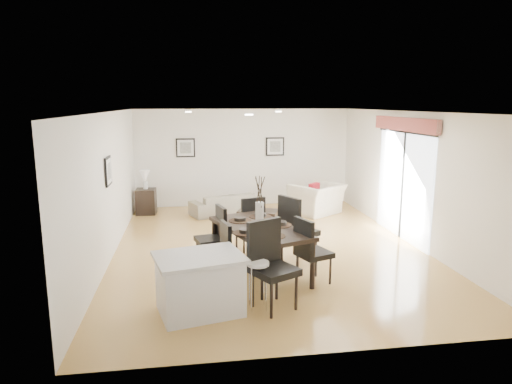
{
  "coord_description": "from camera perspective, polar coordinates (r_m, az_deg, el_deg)",
  "views": [
    {
      "loc": [
        -1.52,
        -8.67,
        2.87
      ],
      "look_at": [
        -0.17,
        0.4,
        1.07
      ],
      "focal_mm": 32.0,
      "sensor_mm": 36.0,
      "label": 1
    }
  ],
  "objects": [
    {
      "name": "ground",
      "position": [
        9.26,
        1.43,
        -6.93
      ],
      "size": [
        8.0,
        8.0,
        0.0
      ],
      "primitive_type": "plane",
      "color": "tan",
      "rests_on": "ground"
    },
    {
      "name": "wall_back",
      "position": [
        12.86,
        -1.6,
        4.33
      ],
      "size": [
        6.0,
        0.04,
        2.7
      ],
      "primitive_type": "cube",
      "color": "white",
      "rests_on": "ground"
    },
    {
      "name": "wall_front",
      "position": [
        5.15,
        9.19,
        -6.21
      ],
      "size": [
        6.0,
        0.04,
        2.7
      ],
      "primitive_type": "cube",
      "color": "white",
      "rests_on": "ground"
    },
    {
      "name": "wall_left",
      "position": [
        8.93,
        -17.85,
        0.78
      ],
      "size": [
        0.04,
        8.0,
        2.7
      ],
      "primitive_type": "cube",
      "color": "white",
      "rests_on": "ground"
    },
    {
      "name": "wall_right",
      "position": [
        9.9,
        18.86,
        1.69
      ],
      "size": [
        0.04,
        8.0,
        2.7
      ],
      "primitive_type": "cube",
      "color": "white",
      "rests_on": "ground"
    },
    {
      "name": "ceiling",
      "position": [
        8.81,
        1.52,
        10.01
      ],
      "size": [
        6.0,
        8.0,
        0.02
      ],
      "primitive_type": "cube",
      "color": "white",
      "rests_on": "wall_back"
    },
    {
      "name": "sofa",
      "position": [
        11.98,
        -3.79,
        -1.45
      ],
      "size": [
        1.97,
        1.31,
        0.54
      ],
      "primitive_type": "imported",
      "rotation": [
        0.0,
        0.0,
        3.49
      ],
      "color": "gray",
      "rests_on": "ground"
    },
    {
      "name": "armchair",
      "position": [
        12.03,
        7.62,
        -0.85
      ],
      "size": [
        1.61,
        1.57,
        0.79
      ],
      "primitive_type": "imported",
      "rotation": [
        0.0,
        0.0,
        3.75
      ],
      "color": "silver",
      "rests_on": "ground"
    },
    {
      "name": "dining_table",
      "position": [
        7.66,
        0.45,
        -4.9
      ],
      "size": [
        1.61,
        2.23,
        0.84
      ],
      "rotation": [
        0.0,
        0.0,
        0.33
      ],
      "color": "black",
      "rests_on": "ground"
    },
    {
      "name": "dining_chair_wnear",
      "position": [
        7.18,
        -4.67,
        -7.49
      ],
      "size": [
        0.55,
        0.55,
        1.05
      ],
      "rotation": [
        0.0,
        0.0,
        -1.37
      ],
      "color": "black",
      "rests_on": "ground"
    },
    {
      "name": "dining_chair_wfar",
      "position": [
        8.14,
        -5.14,
        -5.12
      ],
      "size": [
        0.58,
        0.58,
        1.07
      ],
      "rotation": [
        0.0,
        0.0,
        -1.34
      ],
      "color": "black",
      "rests_on": "ground"
    },
    {
      "name": "dining_chair_enear",
      "position": [
        7.35,
        6.69,
        -6.9
      ],
      "size": [
        0.63,
        0.63,
        1.09
      ],
      "rotation": [
        0.0,
        0.0,
        1.93
      ],
      "color": "black",
      "rests_on": "ground"
    },
    {
      "name": "dining_chair_efar",
      "position": [
        8.24,
        4.87,
        -4.24
      ],
      "size": [
        0.75,
        0.75,
        1.24
      ],
      "rotation": [
        0.0,
        0.0,
        2.06
      ],
      "color": "black",
      "rests_on": "ground"
    },
    {
      "name": "dining_chair_head",
      "position": [
        6.5,
        1.73,
        -8.42
      ],
      "size": [
        0.75,
        0.75,
        1.25
      ],
      "rotation": [
        0.0,
        0.0,
        0.48
      ],
      "color": "black",
      "rests_on": "ground"
    },
    {
      "name": "dining_chair_foot",
      "position": [
        8.9,
        -0.64,
        -3.61
      ],
      "size": [
        0.6,
        0.6,
        1.08
      ],
      "rotation": [
        0.0,
        0.0,
        3.42
      ],
      "color": "black",
      "rests_on": "ground"
    },
    {
      "name": "vase",
      "position": [
        7.56,
        0.45,
        -1.9
      ],
      "size": [
        1.03,
        1.62,
        0.86
      ],
      "color": "white",
      "rests_on": "dining_table"
    },
    {
      "name": "coffee_table",
      "position": [
        10.84,
        0.29,
        -3.23
      ],
      "size": [
        1.06,
        0.86,
        0.37
      ],
      "primitive_type": "cube",
      "rotation": [
        0.0,
        0.0,
        -0.39
      ],
      "color": "black",
      "rests_on": "ground"
    },
    {
      "name": "side_table",
      "position": [
        12.26,
        -13.57,
        -1.15
      ],
      "size": [
        0.52,
        0.52,
        0.66
      ],
      "primitive_type": "cube",
      "rotation": [
        0.0,
        0.0,
        -0.05
      ],
      "color": "black",
      "rests_on": "ground"
    },
    {
      "name": "table_lamp",
      "position": [
        12.14,
        -13.7,
        1.84
      ],
      "size": [
        0.26,
        0.26,
        0.49
      ],
      "color": "white",
      "rests_on": "side_table"
    },
    {
      "name": "cushion",
      "position": [
        11.84,
        7.28,
        0.19
      ],
      "size": [
        0.36,
        0.35,
        0.38
      ],
      "primitive_type": "cube",
      "rotation": [
        0.0,
        0.0,
        3.9
      ],
      "color": "maroon",
      "rests_on": "armchair"
    },
    {
      "name": "kitchen_island",
      "position": [
        6.46,
        -7.04,
        -11.29
      ],
      "size": [
        1.35,
        1.15,
        0.82
      ],
      "rotation": [
        0.0,
        0.0,
        0.23
      ],
      "color": "silver",
      "rests_on": "ground"
    },
    {
      "name": "bar_stool",
      "position": [
        6.46,
        0.25,
        -9.55
      ],
      "size": [
        0.31,
        0.31,
        0.69
      ],
      "color": "white",
      "rests_on": "ground"
    },
    {
      "name": "framed_print_back_left",
      "position": [
        12.7,
        -8.8,
        5.48
      ],
      "size": [
        0.52,
        0.04,
        0.52
      ],
      "color": "black",
      "rests_on": "wall_back"
    },
    {
      "name": "framed_print_back_right",
      "position": [
        12.93,
        2.4,
        5.7
      ],
      "size": [
        0.52,
        0.04,
        0.52
      ],
      "color": "black",
      "rests_on": "wall_back"
    },
    {
      "name": "framed_print_left_wall",
      "position": [
        8.68,
        -17.98,
        2.5
      ],
      "size": [
        0.04,
        0.52,
        0.52
      ],
      "rotation": [
        0.0,
        0.0,
        1.57
      ],
      "color": "black",
      "rests_on": "wall_left"
    },
    {
      "name": "sliding_door",
      "position": [
        10.1,
        17.97,
        3.73
      ],
      "size": [
        0.12,
        2.7,
        2.57
      ],
      "color": "white",
      "rests_on": "wall_right"
    }
  ]
}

